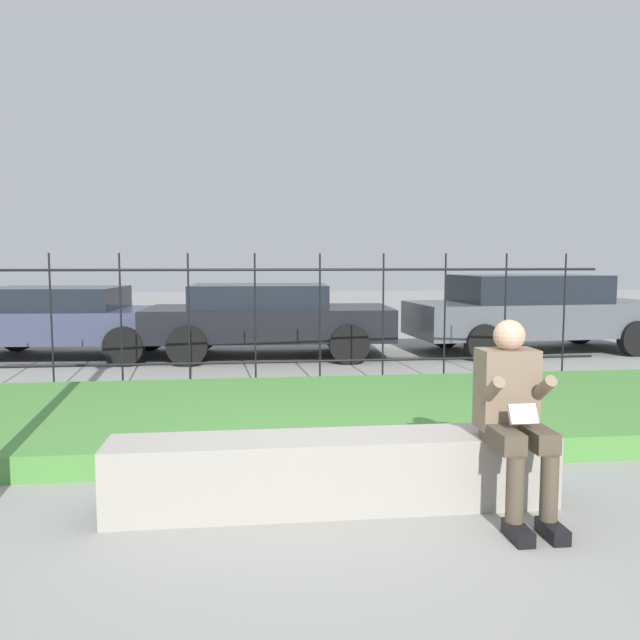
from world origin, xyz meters
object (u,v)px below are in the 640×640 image
object	(u,v)px
stone_bench	(334,475)
car_parked_left	(63,319)
person_seated_reader	(513,409)
car_parked_right	(534,311)
car_parked_center	(267,317)

from	to	relation	value
stone_bench	car_parked_left	bearing A→B (deg)	117.89
person_seated_reader	car_parked_right	xyz separation A→B (m)	(3.55, 7.12, 0.04)
person_seated_reader	car_parked_center	world-z (taller)	person_seated_reader
car_parked_right	car_parked_left	bearing A→B (deg)	174.21
person_seated_reader	stone_bench	bearing A→B (deg)	166.81
stone_bench	person_seated_reader	xyz separation A→B (m)	(1.15, -0.27, 0.50)
person_seated_reader	car_parked_right	bearing A→B (deg)	63.53
car_parked_right	stone_bench	bearing A→B (deg)	-128.63
stone_bench	car_parked_center	size ratio (longest dim) A/B	0.71
car_parked_right	car_parked_center	world-z (taller)	car_parked_right
car_parked_left	car_parked_center	bearing A→B (deg)	-0.31
stone_bench	car_parked_left	xyz separation A→B (m)	(-3.75, 7.09, 0.46)
car_parked_center	car_parked_right	bearing A→B (deg)	3.40
car_parked_right	car_parked_center	distance (m)	4.93
stone_bench	person_seated_reader	world-z (taller)	person_seated_reader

